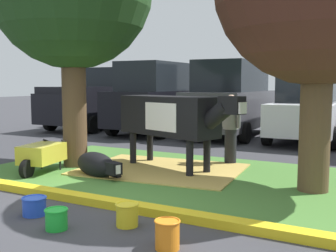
# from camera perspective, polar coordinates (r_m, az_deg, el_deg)

# --- Properties ---
(ground_plane) EXTENTS (80.00, 80.00, 0.00)m
(ground_plane) POSITION_cam_1_polar(r_m,az_deg,el_deg) (6.34, -9.76, -10.68)
(ground_plane) COLOR #38383D
(grass_island) EXTENTS (7.93, 4.34, 0.02)m
(grass_island) POSITION_cam_1_polar(r_m,az_deg,el_deg) (8.13, 1.89, -6.80)
(grass_island) COLOR #477A33
(grass_island) RESTS_ON ground
(curb_yellow) EXTENTS (9.13, 0.24, 0.12)m
(curb_yellow) POSITION_cam_1_polar(r_m,az_deg,el_deg) (6.20, -7.92, -10.46)
(curb_yellow) COLOR yellow
(curb_yellow) RESTS_ON ground
(hay_bedding) EXTENTS (3.42, 2.71, 0.04)m
(hay_bedding) POSITION_cam_1_polar(r_m,az_deg,el_deg) (8.59, -0.96, -6.00)
(hay_bedding) COLOR tan
(hay_bedding) RESTS_ON ground
(cow_holstein) EXTENTS (3.05, 1.40, 1.57)m
(cow_holstein) POSITION_cam_1_polar(r_m,az_deg,el_deg) (8.50, 0.50, 1.31)
(cow_holstein) COLOR black
(cow_holstein) RESTS_ON ground
(calf_lying) EXTENTS (1.33, 0.82, 0.48)m
(calf_lying) POSITION_cam_1_polar(r_m,az_deg,el_deg) (8.08, -9.75, -5.30)
(calf_lying) COLOR black
(calf_lying) RESTS_ON ground
(person_handler) EXTENTS (0.50, 0.34, 1.55)m
(person_handler) POSITION_cam_1_polar(r_m,az_deg,el_deg) (9.22, 8.63, -0.19)
(person_handler) COLOR black
(person_handler) RESTS_ON ground
(wheelbarrow) EXTENTS (0.79, 1.62, 0.63)m
(wheelbarrow) POSITION_cam_1_polar(r_m,az_deg,el_deg) (8.66, -17.03, -3.73)
(wheelbarrow) COLOR gold
(wheelbarrow) RESTS_ON ground
(bucket_blue) EXTENTS (0.34, 0.34, 0.25)m
(bucket_blue) POSITION_cam_1_polar(r_m,az_deg,el_deg) (6.06, -17.91, -10.37)
(bucket_blue) COLOR blue
(bucket_blue) RESTS_ON ground
(bucket_green) EXTENTS (0.29, 0.29, 0.26)m
(bucket_green) POSITION_cam_1_polar(r_m,az_deg,el_deg) (5.42, -15.09, -12.19)
(bucket_green) COLOR green
(bucket_green) RESTS_ON ground
(bucket_yellow) EXTENTS (0.30, 0.30, 0.29)m
(bucket_yellow) POSITION_cam_1_polar(r_m,az_deg,el_deg) (5.37, -5.65, -11.97)
(bucket_yellow) COLOR yellow
(bucket_yellow) RESTS_ON ground
(bucket_orange) EXTENTS (0.29, 0.29, 0.32)m
(bucket_orange) POSITION_cam_1_polar(r_m,az_deg,el_deg) (4.66, -0.09, -14.59)
(bucket_orange) COLOR orange
(bucket_orange) RESTS_ON ground
(pickup_truck_black) EXTENTS (2.29, 5.43, 2.42)m
(pickup_truck_black) POSITION_cam_1_polar(r_m,az_deg,el_deg) (16.99, -9.17, 3.57)
(pickup_truck_black) COLOR black
(pickup_truck_black) RESTS_ON ground
(suv_black) EXTENTS (2.18, 4.63, 2.52)m
(suv_black) POSITION_cam_1_polar(r_m,az_deg,el_deg) (14.99, -1.46, 3.92)
(suv_black) COLOR black
(suv_black) RESTS_ON ground
(suv_dark_grey) EXTENTS (2.18, 4.63, 2.52)m
(suv_dark_grey) POSITION_cam_1_polar(r_m,az_deg,el_deg) (14.20, 8.71, 3.74)
(suv_dark_grey) COLOR #3D3D42
(suv_dark_grey) RESTS_ON ground
(hatchback_white) EXTENTS (2.08, 4.43, 2.02)m
(hatchback_white) POSITION_cam_1_polar(r_m,az_deg,el_deg) (13.47, 18.76, 2.16)
(hatchback_white) COLOR silver
(hatchback_white) RESTS_ON ground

